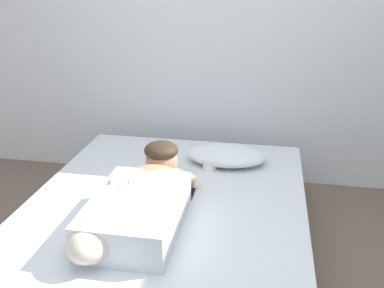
{
  "coord_description": "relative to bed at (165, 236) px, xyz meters",
  "views": [
    {
      "loc": [
        0.29,
        -1.56,
        1.57
      ],
      "look_at": [
        -0.13,
        0.74,
        0.63
      ],
      "focal_mm": 40.3,
      "sensor_mm": 36.0,
      "label": 1
    }
  ],
  "objects": [
    {
      "name": "back_wall",
      "position": [
        0.23,
        1.26,
        1.06
      ],
      "size": [
        4.21,
        0.12,
        2.5
      ],
      "color": "silver",
      "rests_on": "ground"
    },
    {
      "name": "pillow",
      "position": [
        0.27,
        0.63,
        0.25
      ],
      "size": [
        0.52,
        0.32,
        0.11
      ],
      "primitive_type": "ellipsoid",
      "color": "silver",
      "rests_on": "bed"
    },
    {
      "name": "bed",
      "position": [
        0.0,
        0.0,
        0.0
      ],
      "size": [
        1.58,
        2.05,
        0.38
      ],
      "color": "gray",
      "rests_on": "ground"
    },
    {
      "name": "dog",
      "position": [
        -0.19,
        -0.38,
        0.3
      ],
      "size": [
        0.26,
        0.57,
        0.21
      ],
      "color": "beige",
      "rests_on": "bed"
    },
    {
      "name": "person_lying",
      "position": [
        -0.07,
        -0.11,
        0.3
      ],
      "size": [
        0.43,
        0.92,
        0.27
      ],
      "color": "silver",
      "rests_on": "bed"
    },
    {
      "name": "cell_phone",
      "position": [
        0.1,
        0.15,
        0.2
      ],
      "size": [
        0.07,
        0.14,
        0.01
      ],
      "primitive_type": "cube",
      "color": "black",
      "rests_on": "bed"
    },
    {
      "name": "coffee_cup",
      "position": [
        0.18,
        0.52,
        0.23
      ],
      "size": [
        0.12,
        0.09,
        0.07
      ],
      "color": "white",
      "rests_on": "bed"
    }
  ]
}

